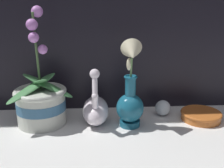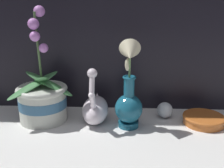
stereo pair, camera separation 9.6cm
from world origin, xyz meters
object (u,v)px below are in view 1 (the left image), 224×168
Objects in this scene: swan_figurine at (96,108)px; amber_dish at (201,115)px; orchid_potted_plant at (41,101)px; blue_vase at (130,97)px; glass_sphere at (163,108)px.

swan_figurine reaches higher than amber_dish.
amber_dish is (0.60, -0.01, -0.07)m from orchid_potted_plant.
orchid_potted_plant reaches higher than swan_figurine.
amber_dish is (0.40, -0.00, -0.04)m from swan_figurine.
blue_vase is 5.21× the size of glass_sphere.
glass_sphere is at bearing 32.23° from blue_vase.
amber_dish is at bearing 8.15° from blue_vase.
swan_figurine is at bearing -169.74° from glass_sphere.
glass_sphere is (0.14, 0.09, -0.08)m from blue_vase.
orchid_potted_plant is 0.60m from amber_dish.
swan_figurine reaches higher than glass_sphere.
blue_vase is (0.32, -0.05, 0.03)m from orchid_potted_plant.
swan_figurine is 3.64× the size of glass_sphere.
orchid_potted_plant is 2.74× the size of amber_dish.
blue_vase is at bearing -18.57° from swan_figurine.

